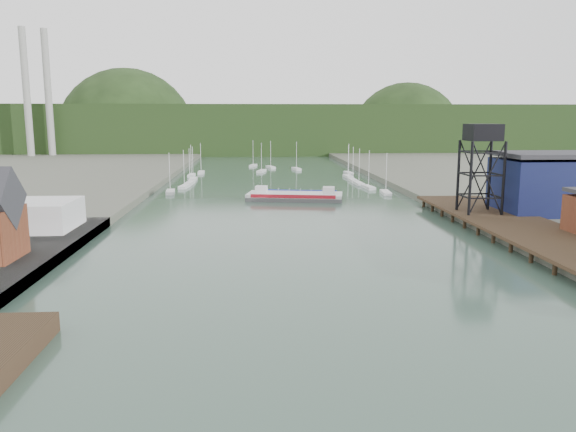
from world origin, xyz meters
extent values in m
plane|color=#324E43|center=(0.00, 0.00, 0.00)|extent=(600.00, 600.00, 0.00)
cube|color=black|center=(37.00, 45.00, 1.90)|extent=(14.00, 70.00, 0.50)
cylinder|color=black|center=(31.00, 45.00, 0.80)|extent=(0.60, 0.60, 2.20)
cylinder|color=black|center=(43.00, 45.00, 0.80)|extent=(0.60, 0.60, 2.20)
cube|color=silver|center=(-44.00, 50.00, 3.85)|extent=(18.00, 12.00, 4.50)
cylinder|color=black|center=(32.00, 55.00, 8.65)|extent=(0.50, 0.50, 13.00)
cylinder|color=black|center=(38.00, 55.00, 8.65)|extent=(0.50, 0.50, 13.00)
cylinder|color=black|center=(32.00, 61.00, 8.65)|extent=(0.50, 0.50, 13.00)
cylinder|color=black|center=(38.00, 61.00, 8.65)|extent=(0.50, 0.50, 13.00)
cube|color=black|center=(35.00, 58.00, 16.65)|extent=(5.50, 5.50, 3.00)
cube|color=#0D0D3B|center=(50.00, 60.00, 6.60)|extent=(20.00, 14.00, 10.00)
cube|color=#2D2D33|center=(50.00, 60.00, 12.50)|extent=(20.50, 14.50, 0.80)
cube|color=silver|center=(-27.54, 103.89, 0.35)|extent=(2.67, 7.65, 0.90)
cube|color=silver|center=(-25.28, 115.30, 0.35)|extent=(2.81, 7.67, 0.90)
cube|color=silver|center=(-24.71, 124.17, 0.35)|extent=(2.35, 7.59, 0.90)
cube|color=silver|center=(-24.81, 134.09, 0.35)|extent=(2.01, 7.50, 0.90)
cube|color=silver|center=(-26.64, 146.33, 0.35)|extent=(2.00, 7.50, 0.90)
cube|color=silver|center=(-24.32, 156.17, 0.35)|extent=(2.16, 7.54, 0.90)
cube|color=silver|center=(27.56, 99.03, 0.35)|extent=(2.53, 7.62, 0.90)
cube|color=silver|center=(25.46, 110.51, 0.35)|extent=(2.76, 7.67, 0.90)
cube|color=silver|center=(24.46, 119.29, 0.35)|extent=(2.22, 7.56, 0.90)
cube|color=silver|center=(24.27, 128.28, 0.35)|extent=(2.18, 7.54, 0.90)
cube|color=silver|center=(24.67, 139.38, 0.35)|extent=(2.46, 7.61, 0.90)
cube|color=silver|center=(26.78, 150.99, 0.35)|extent=(2.48, 7.61, 0.90)
cube|color=silver|center=(-3.16, 160.00, 0.35)|extent=(3.78, 7.76, 0.90)
cube|color=silver|center=(10.04, 168.00, 0.35)|extent=(3.31, 7.74, 0.90)
cube|color=silver|center=(0.66, 176.00, 0.35)|extent=(3.76, 7.76, 0.90)
cube|color=silver|center=(-6.11, 184.00, 0.35)|extent=(3.40, 7.74, 0.90)
cylinder|color=#9B9B96|center=(-110.00, 230.00, 30.00)|extent=(3.20, 3.20, 60.00)
cylinder|color=#9B9B96|center=(-102.00, 235.00, 30.00)|extent=(3.20, 3.20, 60.00)
cube|color=black|center=(0.00, 300.00, 12.00)|extent=(500.00, 120.00, 28.00)
sphere|color=black|center=(-80.00, 300.00, 8.00)|extent=(80.00, 80.00, 80.00)
sphere|color=black|center=(90.00, 310.00, 6.00)|extent=(70.00, 70.00, 70.00)
cube|color=#4C4C4E|center=(3.63, 90.50, 0.45)|extent=(23.54, 12.71, 0.89)
cube|color=silver|center=(3.63, 90.50, 1.25)|extent=(23.54, 12.71, 0.71)
cube|color=red|center=(2.84, 86.06, 1.43)|extent=(19.36, 3.58, 0.80)
cube|color=navy|center=(4.43, 94.94, 1.43)|extent=(19.36, 3.58, 0.80)
cube|color=silver|center=(-4.28, 91.91, 2.32)|extent=(3.11, 3.11, 1.79)
cube|color=silver|center=(11.55, 89.09, 2.32)|extent=(3.11, 3.11, 1.79)
camera|label=1|loc=(-6.20, -41.02, 19.20)|focal=35.00mm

